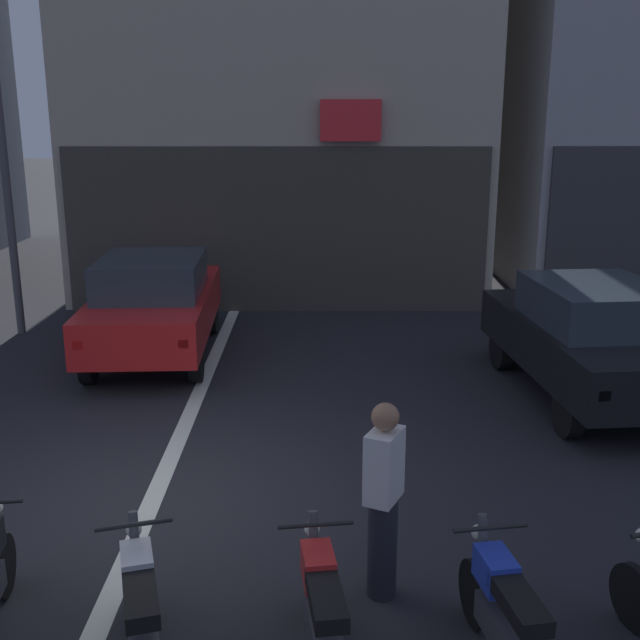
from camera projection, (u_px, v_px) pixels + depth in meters
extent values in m
plane|color=#232328|center=(149.00, 506.00, 7.77)|extent=(120.00, 120.00, 0.00)
cube|color=silver|center=(221.00, 338.00, 13.57)|extent=(0.20, 18.00, 0.01)
cube|color=#B2A893|center=(283.00, 14.00, 18.10)|extent=(8.50, 8.69, 12.07)
cube|color=#3E3A33|center=(276.00, 231.00, 15.01)|extent=(8.16, 0.10, 3.20)
cube|color=red|center=(349.00, 120.00, 14.40)|extent=(1.14, 0.16, 0.76)
cylinder|color=black|center=(123.00, 317.00, 13.72)|extent=(0.21, 0.65, 0.64)
cylinder|color=black|center=(211.00, 315.00, 13.80)|extent=(0.21, 0.65, 0.64)
cylinder|color=black|center=(87.00, 362.00, 11.22)|extent=(0.21, 0.65, 0.64)
cylinder|color=black|center=(195.00, 361.00, 11.29)|extent=(0.21, 0.65, 0.64)
cube|color=red|center=(154.00, 311.00, 12.39)|extent=(1.95, 4.18, 0.66)
cube|color=#2D3842|center=(150.00, 275.00, 12.09)|extent=(1.64, 2.04, 0.56)
cube|color=red|center=(77.00, 345.00, 10.40)|extent=(0.14, 0.07, 0.12)
cube|color=red|center=(182.00, 344.00, 10.47)|extent=(0.14, 0.07, 0.12)
cylinder|color=black|center=(500.00, 349.00, 11.87)|extent=(0.24, 0.65, 0.64)
cylinder|color=black|center=(597.00, 346.00, 12.00)|extent=(0.24, 0.65, 0.64)
cylinder|color=black|center=(567.00, 412.00, 9.37)|extent=(0.24, 0.65, 0.64)
cube|color=black|center=(587.00, 345.00, 10.57)|extent=(2.11, 4.24, 0.66)
cube|color=#2D3842|center=(596.00, 304.00, 10.27)|extent=(1.72, 2.10, 0.56)
cube|color=red|center=(603.00, 395.00, 8.56)|extent=(0.14, 0.07, 0.12)
cylinder|color=#47474C|center=(0.00, 133.00, 12.94)|extent=(0.14, 0.14, 6.97)
cylinder|color=black|center=(2.00, 566.00, 6.29)|extent=(0.13, 0.52, 0.52)
cylinder|color=black|center=(137.00, 591.00, 5.97)|extent=(0.21, 0.52, 0.52)
cube|color=#38383D|center=(141.00, 629.00, 5.36)|extent=(0.39, 0.76, 0.22)
cube|color=black|center=(139.00, 598.00, 5.12)|extent=(0.38, 0.64, 0.12)
cube|color=#B2B5BA|center=(136.00, 566.00, 5.51)|extent=(0.31, 0.41, 0.24)
cylinder|color=#4C4C51|center=(135.00, 558.00, 5.73)|extent=(0.13, 0.25, 0.70)
cylinder|color=black|center=(133.00, 525.00, 5.57)|extent=(0.54, 0.19, 0.04)
sphere|color=silver|center=(133.00, 530.00, 5.81)|extent=(0.12, 0.12, 0.12)
cylinder|color=black|center=(311.00, 590.00, 5.98)|extent=(0.14, 0.52, 0.52)
cube|color=#38383D|center=(322.00, 629.00, 5.35)|extent=(0.30, 0.76, 0.22)
cube|color=black|center=(325.00, 599.00, 5.11)|extent=(0.30, 0.62, 0.12)
cube|color=red|center=(317.00, 566.00, 5.51)|extent=(0.27, 0.39, 0.24)
cylinder|color=#4C4C51|center=(313.00, 558.00, 5.74)|extent=(0.10, 0.24, 0.70)
cylinder|color=black|center=(315.00, 525.00, 5.58)|extent=(0.55, 0.11, 0.04)
sphere|color=silver|center=(311.00, 529.00, 5.82)|extent=(0.12, 0.12, 0.12)
cylinder|color=black|center=(473.00, 593.00, 5.94)|extent=(0.15, 0.52, 0.52)
cube|color=#38383D|center=(506.00, 633.00, 5.31)|extent=(0.32, 0.76, 0.22)
cube|color=black|center=(518.00, 603.00, 5.07)|extent=(0.31, 0.63, 0.12)
cube|color=#233DB7|center=(494.00, 570.00, 5.47)|extent=(0.27, 0.39, 0.24)
cylinder|color=#4C4C51|center=(483.00, 561.00, 5.70)|extent=(0.11, 0.25, 0.70)
cylinder|color=black|center=(489.00, 528.00, 5.54)|extent=(0.55, 0.12, 0.04)
sphere|color=silver|center=(478.00, 532.00, 5.77)|extent=(0.12, 0.12, 0.12)
cylinder|color=black|center=(632.00, 597.00, 5.89)|extent=(0.20, 0.52, 0.52)
cylinder|color=#23232D|center=(381.00, 547.00, 6.25)|extent=(0.24, 0.24, 0.86)
cube|color=silver|center=(383.00, 466.00, 6.06)|extent=(0.35, 0.42, 0.58)
sphere|color=#9E7051|center=(384.00, 417.00, 5.96)|extent=(0.22, 0.22, 0.22)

